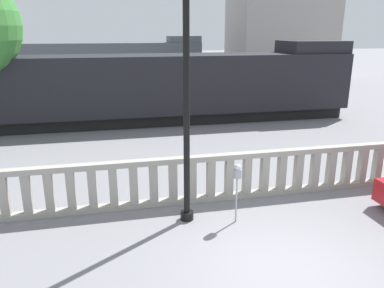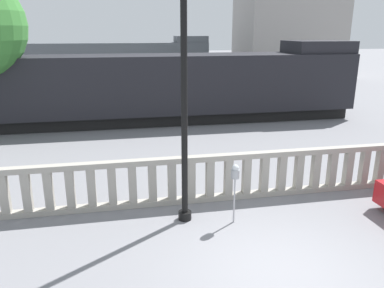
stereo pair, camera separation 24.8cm
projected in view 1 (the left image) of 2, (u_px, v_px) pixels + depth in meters
The scene contains 7 objects.
ground_plane at pixel (283, 272), 6.97m from camera, with size 160.00×160.00×0.00m, color slate.
balustrade at pixel (229, 176), 9.86m from camera, with size 12.57×0.24×1.26m.
lamppost at pixel (186, 56), 7.82m from camera, with size 0.34×0.34×7.04m.
parking_meter at pixel (237, 175), 8.48m from camera, with size 0.19×0.19×1.44m.
train_near at pixel (137, 88), 17.77m from camera, with size 21.42×2.75×3.83m.
train_far at pixel (53, 61), 34.11m from camera, with size 27.75×2.71×3.84m.
building_block at pixel (281, 17), 36.20m from camera, with size 9.40×6.35×11.12m.
Camera 1 is at (-2.96, -5.47, 4.31)m, focal length 35.00 mm.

